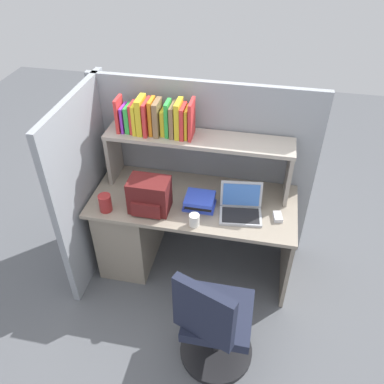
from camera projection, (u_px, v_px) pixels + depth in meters
name	position (u px, v px, depth m)	size (l,w,h in m)	color
ground_plane	(193.00, 263.00, 3.57)	(8.00, 8.00, 0.00)	#595B60
desk	(148.00, 224.00, 3.38)	(1.60, 0.70, 0.73)	gray
cubicle_partition_rear	(202.00, 168.00, 3.38)	(1.84, 0.05, 1.55)	gray
cubicle_partition_left	(88.00, 186.00, 3.18)	(0.05, 1.06, 1.55)	gray
overhead_hutch	(198.00, 148.00, 3.05)	(1.44, 0.28, 0.45)	gray
reference_books_on_shelf	(157.00, 118.00, 2.96)	(0.58, 0.19, 0.29)	red
laptop	(241.00, 208.00, 2.97)	(0.34, 0.30, 0.22)	#B7BABF
backpack	(149.00, 196.00, 2.95)	(0.30, 0.23, 0.26)	#591919
computer_mouse	(278.00, 217.00, 2.94)	(0.06, 0.10, 0.03)	silver
paper_cup	(194.00, 220.00, 2.86)	(0.08, 0.08, 0.09)	white
snack_canister	(105.00, 203.00, 2.98)	(0.10, 0.10, 0.14)	maroon
desk_book_stack	(200.00, 202.00, 3.01)	(0.24, 0.20, 0.11)	blue
office_chair	(214.00, 326.00, 2.62)	(0.53, 0.55, 0.93)	black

